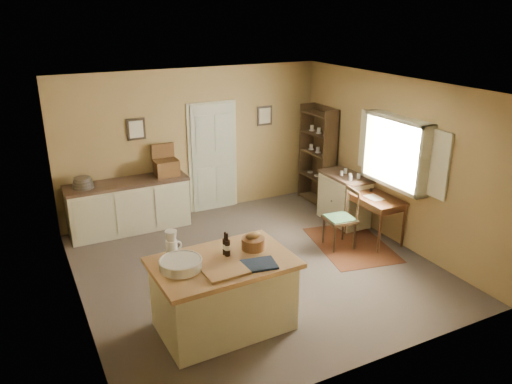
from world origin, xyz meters
The scene contains 16 objects.
ground centered at (0.00, 0.00, 0.00)m, with size 5.00×5.00×0.00m, color #62554B.
wall_back centered at (0.00, 2.50, 1.35)m, with size 5.00×0.10×2.70m, color olive.
wall_front centered at (0.00, -2.50, 1.35)m, with size 5.00×0.10×2.70m, color olive.
wall_left centered at (-2.50, 0.00, 1.35)m, with size 0.10×5.00×2.70m, color olive.
wall_right centered at (2.50, 0.00, 1.35)m, with size 0.10×5.00×2.70m, color olive.
ceiling centered at (0.00, 0.00, 2.70)m, with size 5.00×5.00×0.00m, color silver.
door centered at (0.35, 2.47, 1.05)m, with size 0.97×0.06×2.11m, color #ADB299.
framed_prints centered at (0.20, 2.48, 1.72)m, with size 2.82×0.02×0.38m.
window centered at (2.42, -0.20, 1.55)m, with size 0.25×1.99×1.12m.
work_island centered at (-1.02, -1.15, 0.48)m, with size 1.68×1.12×1.20m.
sideboard centered at (-1.34, 2.20, 0.48)m, with size 2.07×0.59×1.18m.
rug centered at (1.75, -0.04, 0.00)m, with size 1.10×1.60×0.01m, color #542612.
writing_desk centered at (2.20, -0.04, 0.67)m, with size 0.57×0.93×0.82m.
desk_chair centered at (1.53, 0.01, 0.48)m, with size 0.45×0.45×0.96m, color #322315, non-canonical shape.
right_cabinet centered at (2.20, 0.80, 0.46)m, with size 0.55×0.98×0.99m.
shelving_unit centered at (2.35, 1.87, 0.96)m, with size 0.33×0.87×1.92m.
Camera 1 is at (-3.01, -5.95, 3.69)m, focal length 35.00 mm.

